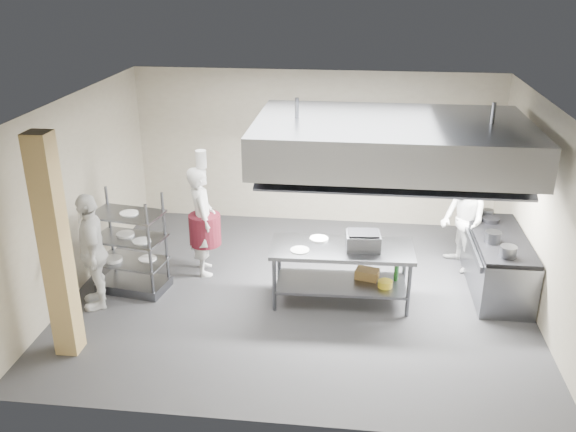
# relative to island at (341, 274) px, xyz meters

# --- Properties ---
(floor) EXTENTS (7.00, 7.00, 0.00)m
(floor) POSITION_rel_island_xyz_m (-0.65, 0.19, -0.46)
(floor) COLOR #29292A
(floor) RESTS_ON ground
(ceiling) EXTENTS (7.00, 7.00, 0.00)m
(ceiling) POSITION_rel_island_xyz_m (-0.65, 0.19, 2.54)
(ceiling) COLOR silver
(ceiling) RESTS_ON wall_back
(wall_back) EXTENTS (7.00, 0.00, 7.00)m
(wall_back) POSITION_rel_island_xyz_m (-0.65, 3.19, 1.04)
(wall_back) COLOR #A29780
(wall_back) RESTS_ON ground
(wall_left) EXTENTS (0.00, 6.00, 6.00)m
(wall_left) POSITION_rel_island_xyz_m (-4.15, 0.19, 1.04)
(wall_left) COLOR #A29780
(wall_left) RESTS_ON ground
(wall_right) EXTENTS (0.00, 6.00, 6.00)m
(wall_right) POSITION_rel_island_xyz_m (2.85, 0.19, 1.04)
(wall_right) COLOR #A29780
(wall_right) RESTS_ON ground
(column) EXTENTS (0.30, 0.30, 3.00)m
(column) POSITION_rel_island_xyz_m (-3.55, -1.71, 1.04)
(column) COLOR tan
(column) RESTS_ON floor
(exhaust_hood) EXTENTS (4.00, 2.50, 0.60)m
(exhaust_hood) POSITION_rel_island_xyz_m (0.65, 0.59, 1.94)
(exhaust_hood) COLOR gray
(exhaust_hood) RESTS_ON ceiling
(hood_strip_a) EXTENTS (1.60, 0.12, 0.04)m
(hood_strip_a) POSITION_rel_island_xyz_m (-0.25, 0.59, 1.62)
(hood_strip_a) COLOR white
(hood_strip_a) RESTS_ON exhaust_hood
(hood_strip_b) EXTENTS (1.60, 0.12, 0.04)m
(hood_strip_b) POSITION_rel_island_xyz_m (1.55, 0.59, 1.62)
(hood_strip_b) COLOR white
(hood_strip_b) RESTS_ON exhaust_hood
(wall_shelf) EXTENTS (1.50, 0.28, 0.04)m
(wall_shelf) POSITION_rel_island_xyz_m (1.15, 3.03, 1.04)
(wall_shelf) COLOR gray
(wall_shelf) RESTS_ON wall_back
(island) EXTENTS (2.14, 0.95, 0.91)m
(island) POSITION_rel_island_xyz_m (0.00, 0.00, 0.00)
(island) COLOR gray
(island) RESTS_ON floor
(island_worktop) EXTENTS (2.14, 0.95, 0.06)m
(island_worktop) POSITION_rel_island_xyz_m (0.00, 0.00, 0.42)
(island_worktop) COLOR gray
(island_worktop) RESTS_ON island
(island_undershelf) EXTENTS (1.97, 0.85, 0.04)m
(island_undershelf) POSITION_rel_island_xyz_m (0.00, -0.00, -0.16)
(island_undershelf) COLOR slate
(island_undershelf) RESTS_ON island
(pass_rack) EXTENTS (1.15, 0.78, 1.59)m
(pass_rack) POSITION_rel_island_xyz_m (-3.29, -0.01, 0.34)
(pass_rack) COLOR slate
(pass_rack) RESTS_ON floor
(cooking_range) EXTENTS (0.80, 2.00, 0.84)m
(cooking_range) POSITION_rel_island_xyz_m (2.43, 0.69, -0.04)
(cooking_range) COLOR gray
(cooking_range) RESTS_ON floor
(range_top) EXTENTS (0.78, 1.96, 0.06)m
(range_top) POSITION_rel_island_xyz_m (2.43, 0.69, 0.41)
(range_top) COLOR black
(range_top) RESTS_ON cooking_range
(chef_head) EXTENTS (0.65, 0.79, 1.85)m
(chef_head) POSITION_rel_island_xyz_m (-2.31, 0.71, 0.47)
(chef_head) COLOR white
(chef_head) RESTS_ON floor
(chef_line) EXTENTS (0.88, 0.99, 1.71)m
(chef_line) POSITION_rel_island_xyz_m (1.95, 1.35, 0.40)
(chef_line) COLOR silver
(chef_line) RESTS_ON floor
(chef_plating) EXTENTS (0.82, 1.14, 1.79)m
(chef_plating) POSITION_rel_island_xyz_m (-3.65, -0.53, 0.44)
(chef_plating) COLOR white
(chef_plating) RESTS_ON floor
(griddle) EXTENTS (0.53, 0.43, 0.24)m
(griddle) POSITION_rel_island_xyz_m (0.30, -0.02, 0.58)
(griddle) COLOR slate
(griddle) RESTS_ON island_worktop
(wicker_basket) EXTENTS (0.39, 0.31, 0.15)m
(wicker_basket) POSITION_rel_island_xyz_m (0.40, 0.17, -0.06)
(wicker_basket) COLOR olive
(wicker_basket) RESTS_ON island_undershelf
(stockpot) EXTENTS (0.24, 0.24, 0.17)m
(stockpot) POSITION_rel_island_xyz_m (2.26, 0.48, 0.53)
(stockpot) COLOR gray
(stockpot) RESTS_ON range_top
(plate_stack) EXTENTS (0.28, 0.28, 0.05)m
(plate_stack) POSITION_rel_island_xyz_m (-3.29, -0.01, 0.06)
(plate_stack) COLOR white
(plate_stack) RESTS_ON pass_rack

